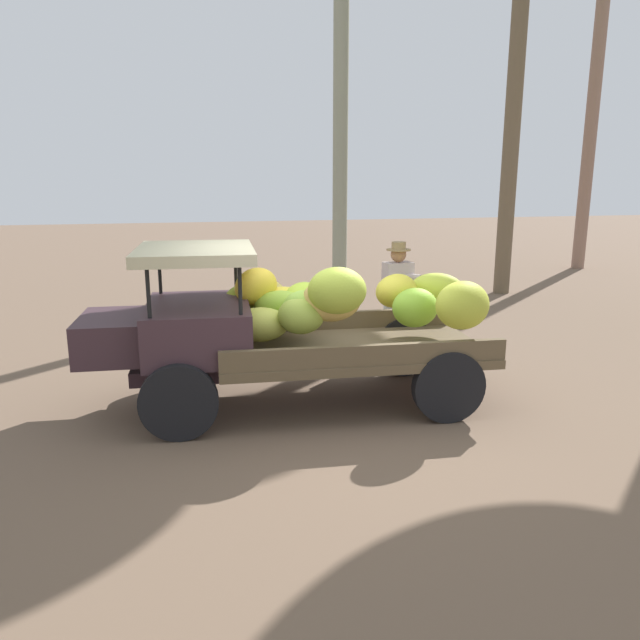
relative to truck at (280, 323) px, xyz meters
The scene contains 4 objects.
ground_plane 1.06m from the truck, 140.25° to the left, with size 60.00×60.00×0.00m, color brown.
truck is the anchor object (origin of this frame).
farmer 2.45m from the truck, 142.75° to the right, with size 0.53×0.47×1.67m.
loose_banana_bunch 3.34m from the truck, 138.37° to the right, with size 0.62×0.32×0.38m, color gold.
Camera 1 is at (1.42, 6.30, 2.56)m, focal length 34.31 mm.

